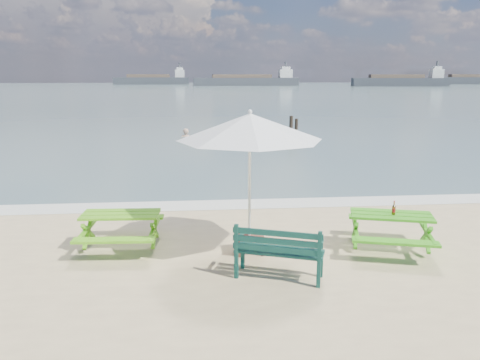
{
  "coord_description": "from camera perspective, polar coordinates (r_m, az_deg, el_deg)",
  "views": [
    {
      "loc": [
        -1.01,
        -6.69,
        3.22
      ],
      "look_at": [
        -0.13,
        3.0,
        1.0
      ],
      "focal_mm": 35.0,
      "sensor_mm": 36.0,
      "label": 1
    }
  ],
  "objects": [
    {
      "name": "sea",
      "position": [
        91.75,
        -4.59,
        10.81
      ],
      "size": [
        300.0,
        300.0,
        0.0
      ],
      "primitive_type": "plane",
      "color": "slate",
      "rests_on": "ground"
    },
    {
      "name": "foam_strip",
      "position": [
        11.78,
        -0.05,
        -2.97
      ],
      "size": [
        22.0,
        0.9,
        0.01
      ],
      "primitive_type": "cube",
      "color": "silver",
      "rests_on": "ground"
    },
    {
      "name": "picnic_table_left",
      "position": [
        9.11,
        -14.24,
        -6.06
      ],
      "size": [
        1.49,
        1.64,
        0.68
      ],
      "color": "#5CAE1A",
      "rests_on": "ground"
    },
    {
      "name": "picnic_table_right",
      "position": [
        9.17,
        17.84,
        -6.12
      ],
      "size": [
        1.84,
        1.95,
        0.69
      ],
      "color": "#399C17",
      "rests_on": "ground"
    },
    {
      "name": "park_bench",
      "position": [
        7.65,
        4.77,
        -9.9
      ],
      "size": [
        1.48,
        0.92,
        0.87
      ],
      "color": "#0D3931",
      "rests_on": "ground"
    },
    {
      "name": "side_table",
      "position": [
        8.67,
        1.14,
        -7.71
      ],
      "size": [
        0.53,
        0.53,
        0.33
      ],
      "color": "brown",
      "rests_on": "ground"
    },
    {
      "name": "patio_umbrella",
      "position": [
        8.16,
        1.21,
        6.49
      ],
      "size": [
        2.65,
        2.65,
        2.55
      ],
      "color": "silver",
      "rests_on": "ground"
    },
    {
      "name": "beer_bottle",
      "position": [
        9.02,
        18.23,
        -3.51
      ],
      "size": [
        0.06,
        0.06,
        0.25
      ],
      "color": "brown",
      "rests_on": "picnic_table_right"
    },
    {
      "name": "swimmer",
      "position": [
        24.79,
        -6.66,
        4.35
      ],
      "size": [
        0.71,
        0.6,
        1.66
      ],
      "color": "tan",
      "rests_on": "ground"
    },
    {
      "name": "mooring_pilings",
      "position": [
        24.33,
        6.49,
        6.18
      ],
      "size": [
        0.57,
        0.77,
        1.33
      ],
      "color": "black",
      "rests_on": "ground"
    },
    {
      "name": "cargo_ships",
      "position": [
        140.54,
        17.64,
        11.44
      ],
      "size": [
        157.66,
        31.92,
        4.4
      ],
      "color": "#363A40",
      "rests_on": "ground"
    }
  ]
}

